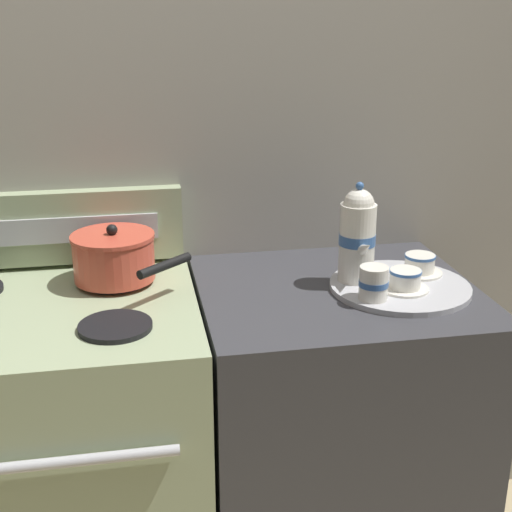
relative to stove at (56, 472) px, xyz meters
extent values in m
cube|color=#9E998E|center=(0.35, 0.33, 0.65)|extent=(6.00, 0.05, 2.20)
cube|color=#9EAD84|center=(0.00, 0.00, 0.00)|extent=(0.74, 0.61, 0.90)
cylinder|color=silver|center=(0.00, -0.32, 0.25)|extent=(0.59, 0.02, 0.02)
cylinder|color=black|center=(0.18, 0.14, 0.46)|extent=(0.16, 0.16, 0.01)
cylinder|color=black|center=(0.18, -0.14, 0.46)|extent=(0.16, 0.16, 0.01)
cube|color=#9EAD84|center=(0.00, 0.28, 0.56)|extent=(0.72, 0.05, 0.20)
cube|color=#B7B7BC|center=(0.00, 0.26, 0.56)|extent=(0.59, 0.01, 0.07)
cube|color=#38383D|center=(0.72, 0.00, 0.00)|extent=(0.69, 0.61, 0.90)
cylinder|color=#D14C38|center=(0.18, 0.14, 0.52)|extent=(0.20, 0.20, 0.11)
cylinder|color=#D14C38|center=(0.18, 0.14, 0.57)|extent=(0.21, 0.21, 0.01)
sphere|color=black|center=(0.18, 0.14, 0.59)|extent=(0.03, 0.03, 0.03)
cylinder|color=black|center=(0.30, 0.00, 0.54)|extent=(0.13, 0.12, 0.02)
cylinder|color=#B2B2B7|center=(0.87, -0.03, 0.46)|extent=(0.35, 0.35, 0.01)
cylinder|color=white|center=(0.77, 0.01, 0.56)|extent=(0.09, 0.09, 0.20)
cylinder|color=#38609E|center=(0.77, 0.01, 0.57)|extent=(0.09, 0.09, 0.03)
sphere|color=white|center=(0.77, 0.01, 0.66)|extent=(0.08, 0.08, 0.08)
sphere|color=#38609E|center=(0.77, 0.01, 0.71)|extent=(0.02, 0.02, 0.02)
cone|color=white|center=(0.77, -0.05, 0.57)|extent=(0.03, 0.07, 0.05)
cylinder|color=white|center=(0.87, -0.07, 0.47)|extent=(0.12, 0.12, 0.01)
cylinder|color=white|center=(0.87, -0.07, 0.49)|extent=(0.08, 0.08, 0.05)
cylinder|color=#38609E|center=(0.87, -0.07, 0.51)|extent=(0.08, 0.08, 0.01)
cylinder|color=white|center=(0.95, 0.03, 0.47)|extent=(0.12, 0.12, 0.01)
cylinder|color=white|center=(0.95, 0.03, 0.49)|extent=(0.08, 0.08, 0.05)
cylinder|color=#38609E|center=(0.95, 0.03, 0.51)|extent=(0.08, 0.08, 0.01)
cylinder|color=white|center=(0.78, -0.11, 0.50)|extent=(0.07, 0.07, 0.08)
cylinder|color=#38609E|center=(0.78, -0.11, 0.50)|extent=(0.07, 0.07, 0.01)
camera|label=1|loc=(0.22, -1.58, 1.13)|focal=50.00mm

